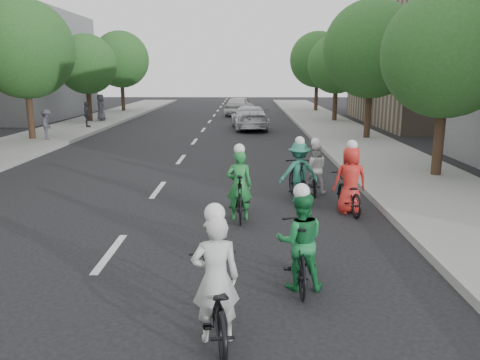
{
  "coord_description": "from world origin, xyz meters",
  "views": [
    {
      "loc": [
        2.6,
        -8.39,
        3.37
      ],
      "look_at": [
        2.47,
        1.97,
        1.0
      ],
      "focal_mm": 35.0,
      "sensor_mm": 36.0,
      "label": 1
    }
  ],
  "objects_px": {
    "spectator_1": "(87,114)",
    "spectator_2": "(101,107)",
    "cyclist_5": "(299,248)",
    "cyclist_1": "(314,174)",
    "cyclist_3": "(299,176)",
    "spectator_0": "(47,124)",
    "cyclist_0": "(239,192)",
    "follow_car_lead": "(249,117)",
    "follow_car_trail": "(240,106)",
    "cyclist_2": "(216,294)",
    "cyclist_4": "(349,187)"
  },
  "relations": [
    {
      "from": "spectator_1",
      "to": "spectator_2",
      "type": "relative_size",
      "value": 0.85
    },
    {
      "from": "cyclist_5",
      "to": "spectator_2",
      "type": "bearing_deg",
      "value": -66.27
    },
    {
      "from": "cyclist_1",
      "to": "cyclist_5",
      "type": "bearing_deg",
      "value": 84.5
    },
    {
      "from": "cyclist_3",
      "to": "cyclist_5",
      "type": "height_order",
      "value": "cyclist_3"
    },
    {
      "from": "cyclist_5",
      "to": "spectator_0",
      "type": "xyz_separation_m",
      "value": [
        -10.73,
        16.0,
        0.24
      ]
    },
    {
      "from": "cyclist_0",
      "to": "follow_car_lead",
      "type": "height_order",
      "value": "cyclist_0"
    },
    {
      "from": "cyclist_0",
      "to": "cyclist_1",
      "type": "bearing_deg",
      "value": -133.04
    },
    {
      "from": "cyclist_0",
      "to": "cyclist_1",
      "type": "xyz_separation_m",
      "value": [
        2.11,
        2.48,
        -0.08
      ]
    },
    {
      "from": "cyclist_0",
      "to": "spectator_2",
      "type": "distance_m",
      "value": 24.05
    },
    {
      "from": "cyclist_1",
      "to": "spectator_1",
      "type": "xyz_separation_m",
      "value": [
        -11.66,
        15.37,
        0.35
      ]
    },
    {
      "from": "follow_car_lead",
      "to": "follow_car_trail",
      "type": "xyz_separation_m",
      "value": [
        -0.74,
        9.83,
        0.06
      ]
    },
    {
      "from": "follow_car_trail",
      "to": "spectator_1",
      "type": "height_order",
      "value": "spectator_1"
    },
    {
      "from": "spectator_0",
      "to": "cyclist_2",
      "type": "bearing_deg",
      "value": -162.92
    },
    {
      "from": "cyclist_1",
      "to": "spectator_0",
      "type": "distance_m",
      "value": 15.44
    },
    {
      "from": "follow_car_lead",
      "to": "cyclist_3",
      "type": "bearing_deg",
      "value": 88.26
    },
    {
      "from": "follow_car_trail",
      "to": "cyclist_0",
      "type": "bearing_deg",
      "value": 101.73
    },
    {
      "from": "cyclist_0",
      "to": "spectator_1",
      "type": "distance_m",
      "value": 20.25
    },
    {
      "from": "spectator_1",
      "to": "follow_car_trail",
      "type": "bearing_deg",
      "value": -65.65
    },
    {
      "from": "cyclist_2",
      "to": "follow_car_lead",
      "type": "height_order",
      "value": "cyclist_2"
    },
    {
      "from": "follow_car_lead",
      "to": "spectator_1",
      "type": "bearing_deg",
      "value": -4.37
    },
    {
      "from": "cyclist_1",
      "to": "cyclist_3",
      "type": "distance_m",
      "value": 1.1
    },
    {
      "from": "cyclist_2",
      "to": "follow_car_lead",
      "type": "xyz_separation_m",
      "value": [
        0.59,
        23.23,
        0.13
      ]
    },
    {
      "from": "cyclist_4",
      "to": "spectator_1",
      "type": "xyz_separation_m",
      "value": [
        -12.26,
        17.28,
        0.29
      ]
    },
    {
      "from": "cyclist_0",
      "to": "spectator_0",
      "type": "height_order",
      "value": "cyclist_0"
    },
    {
      "from": "cyclist_0",
      "to": "spectator_2",
      "type": "xyz_separation_m",
      "value": [
        -9.92,
        21.9,
        0.41
      ]
    },
    {
      "from": "spectator_0",
      "to": "follow_car_lead",
      "type": "bearing_deg",
      "value": -71.83
    },
    {
      "from": "spectator_0",
      "to": "cyclist_3",
      "type": "bearing_deg",
      "value": -145.28
    },
    {
      "from": "cyclist_5",
      "to": "follow_car_trail",
      "type": "height_order",
      "value": "cyclist_5"
    },
    {
      "from": "cyclist_4",
      "to": "cyclist_5",
      "type": "distance_m",
      "value": 4.51
    },
    {
      "from": "cyclist_1",
      "to": "spectator_2",
      "type": "xyz_separation_m",
      "value": [
        -12.03,
        19.42,
        0.49
      ]
    },
    {
      "from": "cyclist_2",
      "to": "cyclist_5",
      "type": "bearing_deg",
      "value": -138.71
    },
    {
      "from": "cyclist_2",
      "to": "follow_car_lead",
      "type": "distance_m",
      "value": 23.24
    },
    {
      "from": "cyclist_1",
      "to": "cyclist_5",
      "type": "distance_m",
      "value": 6.19
    },
    {
      "from": "cyclist_0",
      "to": "spectator_0",
      "type": "xyz_separation_m",
      "value": [
        -9.72,
        12.39,
        0.26
      ]
    },
    {
      "from": "cyclist_1",
      "to": "spectator_0",
      "type": "xyz_separation_m",
      "value": [
        -11.83,
        9.91,
        0.33
      ]
    },
    {
      "from": "cyclist_1",
      "to": "cyclist_4",
      "type": "distance_m",
      "value": 2.01
    },
    {
      "from": "spectator_2",
      "to": "follow_car_lead",
      "type": "bearing_deg",
      "value": -120.25
    },
    {
      "from": "cyclist_0",
      "to": "cyclist_1",
      "type": "relative_size",
      "value": 1.08
    },
    {
      "from": "cyclist_4",
      "to": "spectator_2",
      "type": "height_order",
      "value": "spectator_2"
    },
    {
      "from": "cyclist_0",
      "to": "follow_car_trail",
      "type": "bearing_deg",
      "value": -91.89
    },
    {
      "from": "cyclist_1",
      "to": "cyclist_4",
      "type": "height_order",
      "value": "cyclist_4"
    },
    {
      "from": "follow_car_trail",
      "to": "spectator_2",
      "type": "bearing_deg",
      "value": 43.26
    },
    {
      "from": "cyclist_2",
      "to": "follow_car_trail",
      "type": "bearing_deg",
      "value": -99.0
    },
    {
      "from": "cyclist_0",
      "to": "cyclist_5",
      "type": "bearing_deg",
      "value": 102.97
    },
    {
      "from": "cyclist_5",
      "to": "spectator_0",
      "type": "bearing_deg",
      "value": -55.62
    },
    {
      "from": "cyclist_3",
      "to": "follow_car_trail",
      "type": "xyz_separation_m",
      "value": [
        -1.93,
        26.4,
        0.09
      ]
    },
    {
      "from": "spectator_0",
      "to": "spectator_2",
      "type": "bearing_deg",
      "value": -10.2
    },
    {
      "from": "cyclist_2",
      "to": "spectator_2",
      "type": "bearing_deg",
      "value": -79.52
    },
    {
      "from": "cyclist_3",
      "to": "spectator_1",
      "type": "relative_size",
      "value": 1.26
    },
    {
      "from": "cyclist_5",
      "to": "cyclist_2",
      "type": "bearing_deg",
      "value": 51.09
    }
  ]
}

